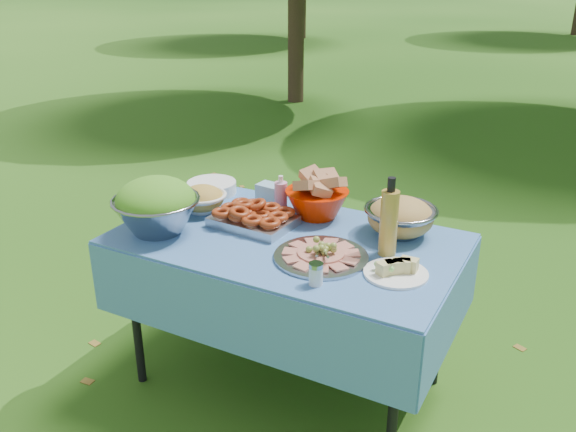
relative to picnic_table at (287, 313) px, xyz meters
The scene contains 14 objects.
ground 0.38m from the picnic_table, ahead, with size 80.00×80.00×0.00m, color #0F3609.
picnic_table is the anchor object (origin of this frame).
salad_bowl 0.76m from the picnic_table, 158.21° to the right, with size 0.38×0.38×0.25m, color gray, non-canonical shape.
pasta_bowl_white 0.67m from the picnic_table, behind, with size 0.23×0.23×0.13m, color white, non-canonical shape.
plate_stack 0.78m from the picnic_table, 153.62° to the left, with size 0.25×0.25×0.06m, color white.
wipes_box 0.58m from the picnic_table, 130.73° to the left, with size 0.11×0.08×0.10m, color #92C3E8.
sanitizer_bottle 0.56m from the picnic_table, 123.73° to the left, with size 0.06×0.06×0.18m, color pink.
bread_bowl 0.55m from the picnic_table, 87.87° to the left, with size 0.29×0.29×0.20m, color red, non-canonical shape.
pasta_bowl_steel 0.68m from the picnic_table, 32.50° to the left, with size 0.31×0.31×0.17m, color gray, non-canonical shape.
fried_tray 0.47m from the picnic_table, 167.71° to the left, with size 0.35×0.25×0.08m, color #ACADB1.
charcuterie_platter 0.49m from the picnic_table, 27.26° to the right, with size 0.38×0.38×0.09m, color #A3A4AA.
oil_bottle 0.70m from the picnic_table, ahead, with size 0.07×0.07×0.33m, color #AC8533.
cheese_plate 0.67m from the picnic_table, 10.92° to the right, with size 0.25×0.25×0.07m, color white.
shaker 0.60m from the picnic_table, 47.48° to the right, with size 0.05×0.05×0.09m, color silver.
Camera 1 is at (1.12, -2.10, 1.88)m, focal length 38.00 mm.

